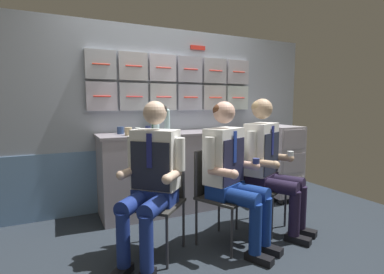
{
  "coord_description": "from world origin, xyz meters",
  "views": [
    {
      "loc": [
        -1.23,
        -2.02,
        1.24
      ],
      "look_at": [
        -0.09,
        0.37,
        0.94
      ],
      "focal_mm": 27.04,
      "sensor_mm": 36.0,
      "label": 1
    }
  ],
  "objects_px": {
    "service_trolley": "(276,159)",
    "folding_chair_by_counter": "(253,177)",
    "folding_chair_left": "(160,190)",
    "coffee_cup_white": "(138,130)",
    "crew_member_by_counter": "(269,159)",
    "folding_chair_right": "(216,186)",
    "crew_member_right": "(232,168)",
    "crew_member_left": "(151,173)",
    "sparkling_bottle_green": "(155,119)"
  },
  "relations": [
    {
      "from": "service_trolley",
      "to": "folding_chair_by_counter",
      "type": "distance_m",
      "value": 1.06
    },
    {
      "from": "folding_chair_left",
      "to": "coffee_cup_white",
      "type": "xyz_separation_m",
      "value": [
        0.07,
        0.94,
        0.43
      ]
    },
    {
      "from": "crew_member_by_counter",
      "to": "service_trolley",
      "type": "bearing_deg",
      "value": 44.47
    },
    {
      "from": "folding_chair_right",
      "to": "coffee_cup_white",
      "type": "xyz_separation_m",
      "value": [
        -0.43,
        1.02,
        0.43
      ]
    },
    {
      "from": "crew_member_right",
      "to": "coffee_cup_white",
      "type": "height_order",
      "value": "crew_member_right"
    },
    {
      "from": "crew_member_right",
      "to": "folding_chair_by_counter",
      "type": "distance_m",
      "value": 0.54
    },
    {
      "from": "crew_member_left",
      "to": "crew_member_right",
      "type": "xyz_separation_m",
      "value": [
        0.68,
        -0.11,
        -0.0
      ]
    },
    {
      "from": "folding_chair_left",
      "to": "crew_member_right",
      "type": "distance_m",
      "value": 0.64
    },
    {
      "from": "folding_chair_by_counter",
      "to": "folding_chair_left",
      "type": "bearing_deg",
      "value": -177.6
    },
    {
      "from": "crew_member_left",
      "to": "folding_chair_right",
      "type": "bearing_deg",
      "value": 3.36
    },
    {
      "from": "sparkling_bottle_green",
      "to": "coffee_cup_white",
      "type": "xyz_separation_m",
      "value": [
        -0.22,
        -0.06,
        -0.11
      ]
    },
    {
      "from": "service_trolley",
      "to": "sparkling_bottle_green",
      "type": "bearing_deg",
      "value": 168.08
    },
    {
      "from": "crew_member_left",
      "to": "sparkling_bottle_green",
      "type": "xyz_separation_m",
      "value": [
        0.4,
        1.12,
        0.36
      ]
    },
    {
      "from": "folding_chair_left",
      "to": "folding_chair_by_counter",
      "type": "xyz_separation_m",
      "value": [
        1.0,
        0.04,
        0.0
      ]
    },
    {
      "from": "folding_chair_left",
      "to": "folding_chair_by_counter",
      "type": "distance_m",
      "value": 1.01
    },
    {
      "from": "crew_member_left",
      "to": "crew_member_by_counter",
      "type": "height_order",
      "value": "crew_member_by_counter"
    },
    {
      "from": "folding_chair_right",
      "to": "sparkling_bottle_green",
      "type": "relative_size",
      "value": 2.75
    },
    {
      "from": "folding_chair_left",
      "to": "coffee_cup_white",
      "type": "relative_size",
      "value": 13.11
    },
    {
      "from": "sparkling_bottle_green",
      "to": "folding_chair_right",
      "type": "bearing_deg",
      "value": -78.8
    },
    {
      "from": "folding_chair_left",
      "to": "folding_chair_right",
      "type": "distance_m",
      "value": 0.51
    },
    {
      "from": "service_trolley",
      "to": "sparkling_bottle_green",
      "type": "distance_m",
      "value": 1.7
    },
    {
      "from": "folding_chair_by_counter",
      "to": "coffee_cup_white",
      "type": "bearing_deg",
      "value": 136.17
    },
    {
      "from": "sparkling_bottle_green",
      "to": "folding_chair_left",
      "type": "bearing_deg",
      "value": -106.01
    },
    {
      "from": "sparkling_bottle_green",
      "to": "crew_member_by_counter",
      "type": "bearing_deg",
      "value": -54.29
    },
    {
      "from": "crew_member_left",
      "to": "folding_chair_left",
      "type": "bearing_deg",
      "value": 46.07
    },
    {
      "from": "service_trolley",
      "to": "crew_member_right",
      "type": "height_order",
      "value": "crew_member_right"
    },
    {
      "from": "crew_member_right",
      "to": "coffee_cup_white",
      "type": "xyz_separation_m",
      "value": [
        -0.5,
        1.16,
        0.25
      ]
    },
    {
      "from": "crew_member_right",
      "to": "coffee_cup_white",
      "type": "relative_size",
      "value": 19.82
    },
    {
      "from": "folding_chair_right",
      "to": "crew_member_by_counter",
      "type": "bearing_deg",
      "value": -1.82
    },
    {
      "from": "folding_chair_right",
      "to": "crew_member_right",
      "type": "xyz_separation_m",
      "value": [
        0.07,
        -0.14,
        0.18
      ]
    },
    {
      "from": "coffee_cup_white",
      "to": "folding_chair_by_counter",
      "type": "bearing_deg",
      "value": -43.83
    },
    {
      "from": "sparkling_bottle_green",
      "to": "coffee_cup_white",
      "type": "distance_m",
      "value": 0.25
    },
    {
      "from": "crew_member_left",
      "to": "coffee_cup_white",
      "type": "relative_size",
      "value": 19.85
    },
    {
      "from": "coffee_cup_white",
      "to": "service_trolley",
      "type": "bearing_deg",
      "value": -8.62
    },
    {
      "from": "crew_member_right",
      "to": "crew_member_left",
      "type": "bearing_deg",
      "value": 171.05
    },
    {
      "from": "folding_chair_by_counter",
      "to": "coffee_cup_white",
      "type": "relative_size",
      "value": 13.11
    },
    {
      "from": "folding_chair_left",
      "to": "crew_member_by_counter",
      "type": "distance_m",
      "value": 1.1
    },
    {
      "from": "crew_member_left",
      "to": "folding_chair_right",
      "type": "relative_size",
      "value": 1.51
    },
    {
      "from": "crew_member_by_counter",
      "to": "folding_chair_by_counter",
      "type": "bearing_deg",
      "value": 117.86
    },
    {
      "from": "crew_member_by_counter",
      "to": "coffee_cup_white",
      "type": "xyz_separation_m",
      "value": [
        -1.01,
        1.04,
        0.23
      ]
    },
    {
      "from": "folding_chair_left",
      "to": "sparkling_bottle_green",
      "type": "relative_size",
      "value": 2.75
    },
    {
      "from": "folding_chair_by_counter",
      "to": "sparkling_bottle_green",
      "type": "bearing_deg",
      "value": 126.73
    },
    {
      "from": "folding_chair_left",
      "to": "folding_chair_right",
      "type": "relative_size",
      "value": 1.0
    },
    {
      "from": "crew_member_left",
      "to": "crew_member_by_counter",
      "type": "relative_size",
      "value": 0.98
    },
    {
      "from": "crew_member_left",
      "to": "crew_member_by_counter",
      "type": "xyz_separation_m",
      "value": [
        1.19,
        0.02,
        0.02
      ]
    },
    {
      "from": "crew_member_right",
      "to": "crew_member_by_counter",
      "type": "distance_m",
      "value": 0.52
    },
    {
      "from": "sparkling_bottle_green",
      "to": "coffee_cup_white",
      "type": "bearing_deg",
      "value": -164.73
    },
    {
      "from": "folding_chair_right",
      "to": "crew_member_left",
      "type": "bearing_deg",
      "value": -176.64
    },
    {
      "from": "crew_member_right",
      "to": "folding_chair_by_counter",
      "type": "height_order",
      "value": "crew_member_right"
    },
    {
      "from": "service_trolley",
      "to": "folding_chair_by_counter",
      "type": "xyz_separation_m",
      "value": [
        -0.86,
        -0.63,
        0.0
      ]
    }
  ]
}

